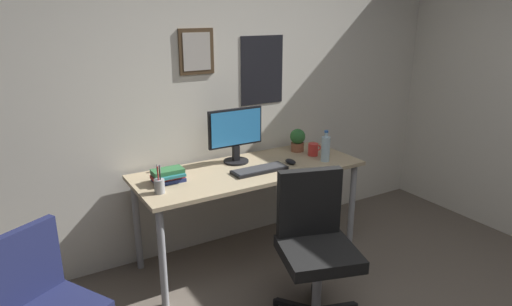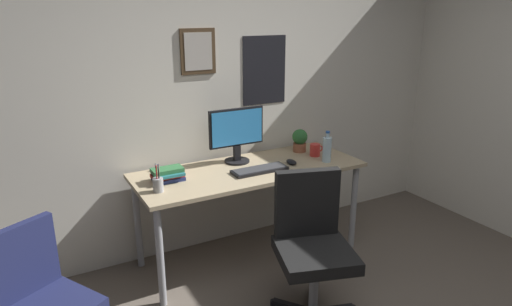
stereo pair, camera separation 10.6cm
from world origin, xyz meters
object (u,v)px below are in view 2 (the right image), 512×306
(computer_mouse, at_px, (291,162))
(coffee_mug_near, at_px, (315,150))
(potted_plant, at_px, (300,140))
(book_stack_left, at_px, (168,174))
(office_chair, at_px, (312,239))
(keyboard, at_px, (260,170))
(pen_cup, at_px, (158,184))
(side_chair, at_px, (39,297))
(water_bottle, at_px, (327,149))
(monitor, at_px, (237,133))

(computer_mouse, xyz_separation_m, coffee_mug_near, (0.29, 0.08, 0.03))
(coffee_mug_near, relative_size, potted_plant, 0.63)
(computer_mouse, relative_size, book_stack_left, 0.49)
(coffee_mug_near, bearing_deg, office_chair, -126.59)
(keyboard, distance_m, potted_plant, 0.61)
(coffee_mug_near, height_order, pen_cup, pen_cup)
(office_chair, distance_m, side_chair, 1.59)
(water_bottle, bearing_deg, keyboard, 174.01)
(coffee_mug_near, bearing_deg, water_bottle, -93.03)
(water_bottle, bearing_deg, office_chair, -132.65)
(computer_mouse, distance_m, pen_cup, 1.09)
(water_bottle, relative_size, coffee_mug_near, 2.06)
(side_chair, height_order, coffee_mug_near, side_chair)
(computer_mouse, height_order, pen_cup, pen_cup)
(office_chair, relative_size, book_stack_left, 4.24)
(monitor, distance_m, book_stack_left, 0.66)
(office_chair, bearing_deg, pen_cup, 138.48)
(monitor, relative_size, coffee_mug_near, 3.75)
(side_chair, height_order, pen_cup, pen_cup)
(computer_mouse, relative_size, potted_plant, 0.56)
(pen_cup, bearing_deg, book_stack_left, 53.88)
(monitor, relative_size, computer_mouse, 4.18)
(computer_mouse, distance_m, book_stack_left, 0.97)
(potted_plant, bearing_deg, keyboard, -153.55)
(computer_mouse, xyz_separation_m, book_stack_left, (-0.97, 0.12, 0.03))
(monitor, relative_size, keyboard, 1.07)
(side_chair, xyz_separation_m, coffee_mug_near, (2.17, 0.60, 0.31))
(potted_plant, height_order, book_stack_left, potted_plant)
(side_chair, distance_m, book_stack_left, 1.16)
(water_bottle, relative_size, pen_cup, 1.26)
(computer_mouse, bearing_deg, book_stack_left, 172.78)
(office_chair, height_order, water_bottle, water_bottle)
(monitor, xyz_separation_m, water_bottle, (0.63, -0.34, -0.13))
(computer_mouse, xyz_separation_m, water_bottle, (0.28, -0.08, 0.09))
(office_chair, relative_size, keyboard, 2.21)
(monitor, xyz_separation_m, book_stack_left, (-0.62, -0.14, -0.19))
(coffee_mug_near, xyz_separation_m, book_stack_left, (-1.25, 0.04, -0.00))
(keyboard, xyz_separation_m, water_bottle, (0.58, -0.06, 0.09))
(coffee_mug_near, bearing_deg, computer_mouse, -164.05)
(side_chair, relative_size, book_stack_left, 3.91)
(office_chair, xyz_separation_m, potted_plant, (0.56, 0.97, 0.34))
(water_bottle, height_order, potted_plant, water_bottle)
(side_chair, xyz_separation_m, pen_cup, (0.80, 0.47, 0.31))
(computer_mouse, height_order, coffee_mug_near, coffee_mug_near)
(side_chair, distance_m, monitor, 1.79)
(side_chair, bearing_deg, water_bottle, 11.25)
(office_chair, relative_size, water_bottle, 3.76)
(side_chair, bearing_deg, computer_mouse, 15.28)
(water_bottle, bearing_deg, book_stack_left, 170.57)
(office_chair, height_order, book_stack_left, office_chair)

